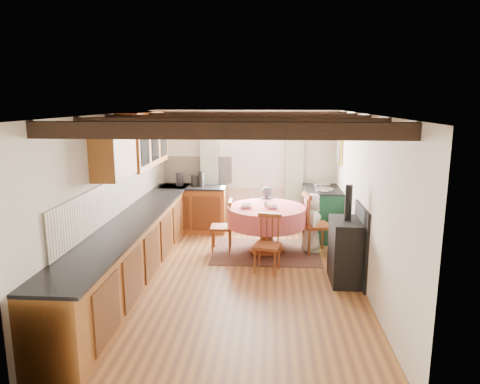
# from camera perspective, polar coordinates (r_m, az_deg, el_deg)

# --- Properties ---
(floor) EXTENTS (3.60, 5.50, 0.00)m
(floor) POSITION_cam_1_polar(r_m,az_deg,el_deg) (6.62, -0.49, -11.23)
(floor) COLOR #A06830
(floor) RESTS_ON ground
(ceiling) EXTENTS (3.60, 5.50, 0.00)m
(ceiling) POSITION_cam_1_polar(r_m,az_deg,el_deg) (6.09, -0.53, 10.03)
(ceiling) COLOR white
(ceiling) RESTS_ON ground
(wall_back) EXTENTS (3.60, 0.00, 2.40)m
(wall_back) POSITION_cam_1_polar(r_m,az_deg,el_deg) (8.94, 0.87, 2.85)
(wall_back) COLOR silver
(wall_back) RESTS_ON ground
(wall_front) EXTENTS (3.60, 0.00, 2.40)m
(wall_front) POSITION_cam_1_polar(r_m,az_deg,el_deg) (3.63, -3.97, -10.65)
(wall_front) COLOR silver
(wall_front) RESTS_ON ground
(wall_left) EXTENTS (0.00, 5.50, 2.40)m
(wall_left) POSITION_cam_1_polar(r_m,az_deg,el_deg) (6.63, -16.21, -0.76)
(wall_left) COLOR silver
(wall_left) RESTS_ON ground
(wall_right) EXTENTS (0.00, 5.50, 2.40)m
(wall_right) POSITION_cam_1_polar(r_m,az_deg,el_deg) (6.37, 15.87, -1.25)
(wall_right) COLOR silver
(wall_right) RESTS_ON ground
(beam_a) EXTENTS (3.60, 0.16, 0.16)m
(beam_a) POSITION_cam_1_polar(r_m,az_deg,el_deg) (4.11, -2.74, 7.95)
(beam_a) COLOR black
(beam_a) RESTS_ON ceiling
(beam_b) EXTENTS (3.60, 0.16, 0.16)m
(beam_b) POSITION_cam_1_polar(r_m,az_deg,el_deg) (5.10, -1.42, 8.69)
(beam_b) COLOR black
(beam_b) RESTS_ON ceiling
(beam_c) EXTENTS (3.60, 0.16, 0.16)m
(beam_c) POSITION_cam_1_polar(r_m,az_deg,el_deg) (6.10, -0.53, 9.19)
(beam_c) COLOR black
(beam_c) RESTS_ON ceiling
(beam_d) EXTENTS (3.60, 0.16, 0.16)m
(beam_d) POSITION_cam_1_polar(r_m,az_deg,el_deg) (7.09, 0.11, 9.54)
(beam_d) COLOR black
(beam_d) RESTS_ON ceiling
(beam_e) EXTENTS (3.60, 0.16, 0.16)m
(beam_e) POSITION_cam_1_polar(r_m,az_deg,el_deg) (8.09, 0.60, 9.81)
(beam_e) COLOR black
(beam_e) RESTS_ON ceiling
(splash_left) EXTENTS (0.02, 4.50, 0.55)m
(splash_left) POSITION_cam_1_polar(r_m,az_deg,el_deg) (6.90, -15.21, -0.23)
(splash_left) COLOR beige
(splash_left) RESTS_ON wall_left
(splash_back) EXTENTS (1.40, 0.02, 0.55)m
(splash_back) POSITION_cam_1_polar(r_m,az_deg,el_deg) (9.03, -5.49, 2.88)
(splash_back) COLOR beige
(splash_back) RESTS_ON wall_back
(base_cabinet_left) EXTENTS (0.60, 5.30, 0.88)m
(base_cabinet_left) POSITION_cam_1_polar(r_m,az_deg,el_deg) (6.74, -13.43, -7.13)
(base_cabinet_left) COLOR #945023
(base_cabinet_left) RESTS_ON floor
(base_cabinet_back) EXTENTS (1.30, 0.60, 0.88)m
(base_cabinet_back) POSITION_cam_1_polar(r_m,az_deg,el_deg) (8.92, -6.01, -2.22)
(base_cabinet_back) COLOR #945023
(base_cabinet_back) RESTS_ON floor
(worktop_left) EXTENTS (0.64, 5.30, 0.04)m
(worktop_left) POSITION_cam_1_polar(r_m,az_deg,el_deg) (6.60, -13.45, -3.35)
(worktop_left) COLOR black
(worktop_left) RESTS_ON base_cabinet_left
(worktop_back) EXTENTS (1.30, 0.64, 0.04)m
(worktop_back) POSITION_cam_1_polar(r_m,az_deg,el_deg) (8.80, -6.09, 0.65)
(worktop_back) COLOR black
(worktop_back) RESTS_ON base_cabinet_back
(wall_cabinet_glass) EXTENTS (0.34, 1.80, 0.90)m
(wall_cabinet_glass) POSITION_cam_1_polar(r_m,az_deg,el_deg) (7.60, -12.23, 6.71)
(wall_cabinet_glass) COLOR #945023
(wall_cabinet_glass) RESTS_ON wall_left
(wall_cabinet_solid) EXTENTS (0.34, 0.90, 0.70)m
(wall_cabinet_solid) POSITION_cam_1_polar(r_m,az_deg,el_deg) (6.18, -16.04, 4.96)
(wall_cabinet_solid) COLOR #945023
(wall_cabinet_solid) RESTS_ON wall_left
(window_frame) EXTENTS (1.34, 0.03, 1.54)m
(window_frame) POSITION_cam_1_polar(r_m,az_deg,el_deg) (8.87, 1.52, 5.38)
(window_frame) COLOR white
(window_frame) RESTS_ON wall_back
(window_pane) EXTENTS (1.20, 0.01, 1.40)m
(window_pane) POSITION_cam_1_polar(r_m,az_deg,el_deg) (8.88, 1.52, 5.38)
(window_pane) COLOR white
(window_pane) RESTS_ON wall_back
(curtain_left) EXTENTS (0.35, 0.10, 2.10)m
(curtain_left) POSITION_cam_1_polar(r_m,az_deg,el_deg) (8.93, -3.98, 2.16)
(curtain_left) COLOR #B3B3B1
(curtain_left) RESTS_ON wall_back
(curtain_right) EXTENTS (0.35, 0.10, 2.10)m
(curtain_right) POSITION_cam_1_polar(r_m,az_deg,el_deg) (8.86, 6.98, 2.02)
(curtain_right) COLOR #B3B3B1
(curtain_right) RESTS_ON wall_back
(curtain_rod) EXTENTS (2.00, 0.03, 0.03)m
(curtain_rod) POSITION_cam_1_polar(r_m,az_deg,el_deg) (8.74, 1.52, 9.23)
(curtain_rod) COLOR black
(curtain_rod) RESTS_ON wall_back
(wall_picture) EXTENTS (0.04, 0.50, 0.60)m
(wall_picture) POSITION_cam_1_polar(r_m,az_deg,el_deg) (8.52, 12.74, 5.51)
(wall_picture) COLOR gold
(wall_picture) RESTS_ON wall_right
(wall_plate) EXTENTS (0.30, 0.02, 0.30)m
(wall_plate) POSITION_cam_1_polar(r_m,az_deg,el_deg) (8.86, 7.71, 5.92)
(wall_plate) COLOR silver
(wall_plate) RESTS_ON wall_back
(rug) EXTENTS (1.83, 1.42, 0.01)m
(rug) POSITION_cam_1_polar(r_m,az_deg,el_deg) (7.75, 3.38, -7.69)
(rug) COLOR #3A231F
(rug) RESTS_ON floor
(dining_table) EXTENTS (1.34, 1.34, 0.81)m
(dining_table) POSITION_cam_1_polar(r_m,az_deg,el_deg) (7.63, 3.41, -4.86)
(dining_table) COLOR #D95F58
(dining_table) RESTS_ON floor
(chair_near) EXTENTS (0.46, 0.47, 0.89)m
(chair_near) POSITION_cam_1_polar(r_m,az_deg,el_deg) (6.76, 3.53, -6.70)
(chair_near) COLOR brown
(chair_near) RESTS_ON floor
(chair_left) EXTENTS (0.42, 0.40, 0.90)m
(chair_left) POSITION_cam_1_polar(r_m,az_deg,el_deg) (7.70, -2.40, -4.33)
(chair_left) COLOR brown
(chair_left) RESTS_ON floor
(chair_right) EXTENTS (0.55, 0.54, 1.06)m
(chair_right) POSITION_cam_1_polar(r_m,az_deg,el_deg) (7.66, 9.87, -3.98)
(chair_right) COLOR brown
(chair_right) RESTS_ON floor
(aga_range) EXTENTS (0.69, 1.06, 0.98)m
(aga_range) POSITION_cam_1_polar(r_m,az_deg,el_deg) (8.54, 10.54, -2.64)
(aga_range) COLOR #143F29
(aga_range) RESTS_ON floor
(cast_iron_stove) EXTENTS (0.43, 0.72, 1.43)m
(cast_iron_stove) POSITION_cam_1_polar(r_m,az_deg,el_deg) (6.49, 13.64, -5.31)
(cast_iron_stove) COLOR black
(cast_iron_stove) RESTS_ON floor
(child_far) EXTENTS (0.39, 0.26, 1.04)m
(child_far) POSITION_cam_1_polar(r_m,az_deg,el_deg) (8.22, 3.35, -2.81)
(child_far) COLOR #3E4B53
(child_far) RESTS_ON floor
(child_right) EXTENTS (0.38, 0.54, 1.04)m
(child_right) POSITION_cam_1_polar(r_m,az_deg,el_deg) (7.69, 9.22, -3.96)
(child_right) COLOR silver
(child_right) RESTS_ON floor
(bowl_a) EXTENTS (0.23, 0.23, 0.06)m
(bowl_a) POSITION_cam_1_polar(r_m,az_deg,el_deg) (7.45, 0.81, -1.82)
(bowl_a) COLOR silver
(bowl_a) RESTS_ON dining_table
(bowl_b) EXTENTS (0.26, 0.26, 0.06)m
(bowl_b) POSITION_cam_1_polar(r_m,az_deg,el_deg) (7.40, 4.23, -1.92)
(bowl_b) COLOR silver
(bowl_b) RESTS_ON dining_table
(cup) EXTENTS (0.13, 0.13, 0.09)m
(cup) POSITION_cam_1_polar(r_m,az_deg,el_deg) (7.50, 3.40, -1.61)
(cup) COLOR silver
(cup) RESTS_ON dining_table
(canister_tall) EXTENTS (0.15, 0.15, 0.25)m
(canister_tall) POSITION_cam_1_polar(r_m,az_deg,el_deg) (8.84, -7.80, 1.62)
(canister_tall) COLOR #262628
(canister_tall) RESTS_ON worktop_back
(canister_wide) EXTENTS (0.20, 0.20, 0.22)m
(canister_wide) POSITION_cam_1_polar(r_m,az_deg,el_deg) (8.80, -5.73, 1.52)
(canister_wide) COLOR #262628
(canister_wide) RESTS_ON worktop_back
(canister_slim) EXTENTS (0.11, 0.11, 0.30)m
(canister_slim) POSITION_cam_1_polar(r_m,az_deg,el_deg) (8.68, -5.05, 1.65)
(canister_slim) COLOR #262628
(canister_slim) RESTS_ON worktop_back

